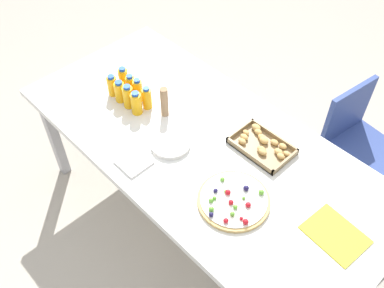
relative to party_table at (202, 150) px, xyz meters
name	(u,v)px	position (x,y,z in m)	size (l,w,h in m)	color
ground_plane	(200,220)	(0.00, 0.00, -0.69)	(12.00, 12.00, 0.00)	#B2A899
party_table	(202,150)	(0.00, 0.00, 0.00)	(2.11, 0.98, 0.76)	silver
chair_far_right	(356,139)	(0.47, 0.87, -0.19)	(0.45, 0.45, 0.83)	#33478C
juice_bottle_0	(112,86)	(-0.64, -0.10, 0.12)	(0.06, 0.06, 0.13)	#FAAB14
juice_bottle_1	(120,92)	(-0.56, -0.11, 0.13)	(0.06, 0.06, 0.14)	#F9AE14
juice_bottle_2	(128,97)	(-0.49, -0.10, 0.13)	(0.06, 0.06, 0.15)	#F8AF14
juice_bottle_3	(136,103)	(-0.42, -0.10, 0.13)	(0.06, 0.06, 0.15)	#FAAD14
juice_bottle_4	(124,79)	(-0.63, -0.02, 0.13)	(0.06, 0.06, 0.15)	#F9AF14
juice_bottle_5	(131,86)	(-0.56, -0.03, 0.13)	(0.05, 0.05, 0.14)	#FAAE14
juice_bottle_6	(138,90)	(-0.49, -0.03, 0.13)	(0.05, 0.05, 0.15)	#FAAB14
juice_bottle_7	(147,98)	(-0.41, -0.03, 0.13)	(0.05, 0.05, 0.14)	#F9AB14
fruit_pizza	(234,200)	(0.37, -0.16, 0.08)	(0.34, 0.34, 0.05)	tan
snack_tray	(262,145)	(0.24, 0.21, 0.08)	(0.32, 0.21, 0.04)	olive
plate_stack	(171,144)	(-0.10, -0.14, 0.07)	(0.21, 0.21, 0.02)	silver
napkin_stack	(134,162)	(-0.14, -0.35, 0.07)	(0.15, 0.15, 0.01)	white
cardboard_tube	(165,102)	(-0.30, 0.00, 0.15)	(0.04, 0.04, 0.18)	#9E7A56
paper_folder	(335,234)	(0.80, 0.04, 0.06)	(0.26, 0.20, 0.01)	yellow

